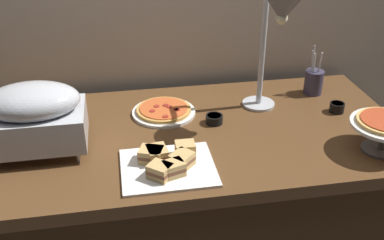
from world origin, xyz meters
TOP-DOWN VIEW (x-y plane):
  - buffet_table at (0.00, 0.00)m, footprint 1.90×0.84m
  - chafing_dish at (-0.47, -0.05)m, footprint 0.35×0.23m
  - heat_lamp at (0.43, 0.03)m, footprint 0.15×0.33m
  - pizza_plate_front at (0.01, 0.17)m, footprint 0.27×0.27m
  - sandwich_platter at (-0.02, -0.24)m, footprint 0.32×0.27m
  - sauce_cup_near at (0.74, 0.05)m, footprint 0.06×0.06m
  - sauce_cup_far at (0.20, 0.05)m, footprint 0.07×0.07m
  - utensil_holder at (0.71, 0.25)m, footprint 0.08×0.08m

SIDE VIEW (x-z plane):
  - buffet_table at x=0.00m, z-range 0.01..0.77m
  - pizza_plate_front at x=0.01m, z-range 0.76..0.79m
  - sauce_cup_far at x=0.20m, z-range 0.76..0.80m
  - sauce_cup_near at x=0.74m, z-range 0.76..0.80m
  - sandwich_platter at x=-0.02m, z-range 0.75..0.81m
  - utensil_holder at x=0.71m, z-range 0.70..0.93m
  - chafing_dish at x=-0.47m, z-range 0.78..1.04m
  - heat_lamp at x=0.43m, z-range 0.91..1.45m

